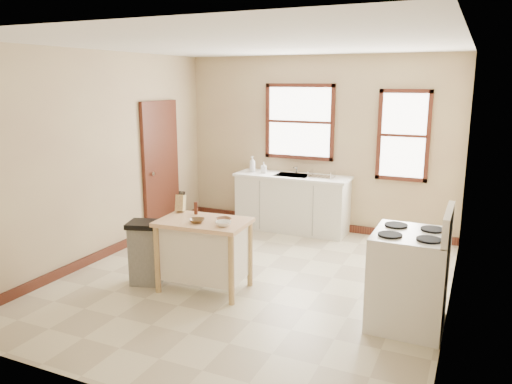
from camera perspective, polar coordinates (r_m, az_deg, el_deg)
floor at (r=6.24m, az=-0.44°, el=-10.05°), size 5.00×5.00×0.00m
ceiling at (r=5.77m, az=-0.49°, el=16.53°), size 5.00×5.00×0.00m
wall_back at (r=8.16m, az=6.98°, el=5.45°), size 4.50×0.04×2.80m
wall_left at (r=7.08m, az=-17.25°, el=3.89°), size 0.04×5.00×2.80m
wall_right at (r=5.32m, az=22.08°, el=0.78°), size 0.04×5.00×2.80m
window_main at (r=8.20m, az=4.99°, el=7.99°), size 1.17×0.06×1.22m
window_side at (r=7.82m, az=16.50°, el=6.20°), size 0.77×0.06×1.37m
door_left at (r=8.12m, az=-10.82°, el=2.79°), size 0.06×0.90×2.10m
baseboard_back at (r=8.40m, az=6.68°, el=-3.67°), size 4.50×0.04×0.12m
baseboard_left at (r=7.37m, az=-16.40°, el=-6.46°), size 0.04×5.00×0.12m
sink_counter at (r=8.14m, az=4.15°, el=-1.23°), size 1.86×0.62×0.92m
faucet at (r=8.19m, az=4.66°, el=2.92°), size 0.03×0.03×0.22m
soap_bottle_a at (r=8.28m, az=-0.40°, el=3.20°), size 0.11×0.11×0.26m
soap_bottle_b at (r=8.18m, az=0.89°, el=2.80°), size 0.10×0.10×0.18m
dish_rack at (r=7.87m, az=7.51°, el=1.99°), size 0.42×0.34×0.10m
kitchen_island at (r=5.89m, az=-5.94°, el=-7.17°), size 1.07×0.72×0.84m
knife_block at (r=6.14m, az=-8.63°, el=-1.34°), size 0.12×0.12×0.20m
pepper_grinder at (r=6.01m, az=-6.89°, el=-1.84°), size 0.05×0.05×0.15m
bowl_a at (r=5.67m, az=-6.76°, el=-3.27°), size 0.23×0.23×0.04m
bowl_b at (r=5.69m, az=-3.73°, el=-3.16°), size 0.23×0.23×0.04m
bowl_c at (r=5.51m, az=-3.76°, el=-3.64°), size 0.19×0.19×0.05m
trash_bin at (r=6.18m, az=-12.43°, el=-6.79°), size 0.48×0.43×0.77m
gas_stove at (r=5.20m, az=17.12°, el=-8.13°), size 0.77×0.78×1.23m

